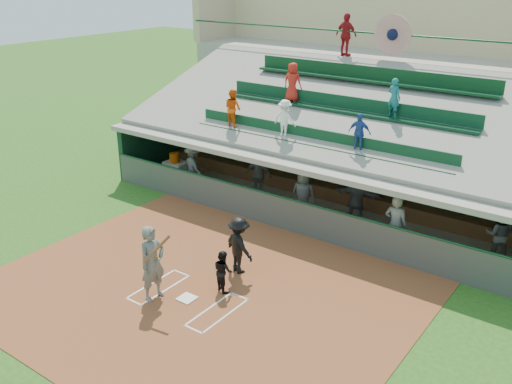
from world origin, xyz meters
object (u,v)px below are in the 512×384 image
Objects in this scene: white_table at (176,171)px; water_cooler at (174,158)px; catcher at (223,271)px; home_plate at (187,298)px; batter_at_plate at (153,263)px.

white_table is 0.59m from water_cooler.
catcher is 1.28× the size of white_table.
batter_at_plate is at bearing -149.74° from home_plate.
water_cooler reaches higher than white_table.
batter_at_plate is 2.26× the size of white_table.
home_plate is 0.21× the size of batter_at_plate.
batter_at_plate is (-0.73, -0.42, 1.00)m from home_plate.
home_plate is 1.17m from catcher.
batter_at_plate is 1.77× the size of catcher.
batter_at_plate is at bearing -50.20° from water_cooler.
catcher is 2.99× the size of water_cooler.
white_table is at bearing 134.91° from home_plate.
water_cooler is (-6.68, 5.24, 0.42)m from catcher.
catcher is 8.50m from water_cooler.
catcher is (1.21, 1.34, -0.44)m from batter_at_plate.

